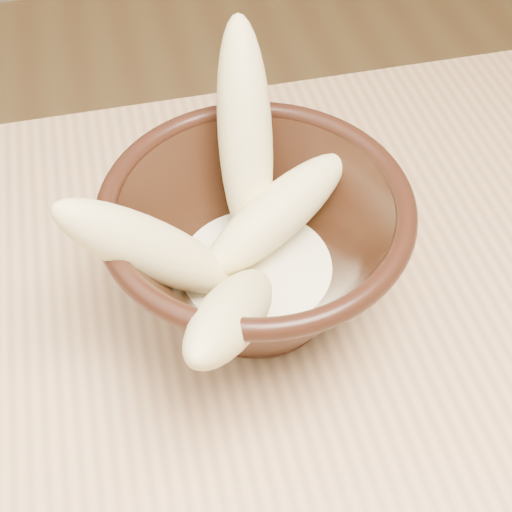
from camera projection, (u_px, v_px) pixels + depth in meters
The scene contains 6 objects.
bowl at pixel (256, 247), 0.49m from camera, with size 0.21×0.21×0.11m.
milk_puddle at pixel (256, 272), 0.51m from camera, with size 0.12×0.12×0.02m, color #F3ECC3.
banana_upright at pixel (245, 136), 0.49m from camera, with size 0.04×0.04×0.16m, color #E2CB85.
banana_left at pixel (152, 250), 0.45m from camera, with size 0.04×0.04×0.15m, color #E2CB85.
banana_across at pixel (276, 214), 0.49m from camera, with size 0.04×0.04×0.13m, color #E2CB85.
banana_front at pixel (232, 314), 0.43m from camera, with size 0.04×0.04×0.15m, color #E2CB85.
Camera 1 is at (0.02, -0.17, 1.18)m, focal length 50.00 mm.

